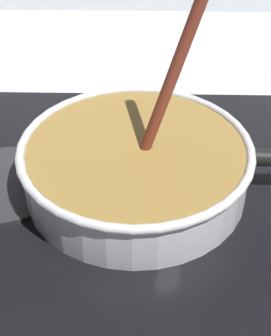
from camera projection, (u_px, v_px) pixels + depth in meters
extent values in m
cube|color=#B7B7BC|center=(155.00, 296.00, 0.57)|extent=(2.40, 1.60, 0.04)
cube|color=black|center=(136.00, 191.00, 0.67)|extent=(0.56, 0.48, 0.01)
torus|color=#592D0C|center=(136.00, 185.00, 0.67)|extent=(0.19, 0.19, 0.01)
cylinder|color=#262628|center=(5.00, 183.00, 0.67)|extent=(0.16, 0.16, 0.01)
cylinder|color=silver|center=(136.00, 168.00, 0.65)|extent=(0.28, 0.28, 0.06)
cylinder|color=olive|center=(136.00, 166.00, 0.65)|extent=(0.27, 0.27, 0.06)
torus|color=silver|center=(136.00, 148.00, 0.63)|extent=(0.29, 0.29, 0.01)
cylinder|color=#EDD88C|center=(85.00, 114.00, 0.71)|extent=(0.03, 0.03, 0.01)
cylinder|color=beige|center=(173.00, 138.00, 0.66)|extent=(0.03, 0.03, 0.01)
cylinder|color=#EDD88C|center=(131.00, 151.00, 0.64)|extent=(0.04, 0.04, 0.01)
cylinder|color=#EDD88C|center=(88.00, 172.00, 0.61)|extent=(0.03, 0.03, 0.01)
cylinder|color=#EDD88C|center=(179.00, 177.00, 0.60)|extent=(0.04, 0.04, 0.01)
cylinder|color=#EDD88C|center=(182.00, 115.00, 0.71)|extent=(0.03, 0.03, 0.01)
cylinder|color=maroon|center=(176.00, 66.00, 0.57)|extent=(0.09, 0.03, 0.25)
cube|color=brown|center=(141.00, 158.00, 0.64)|extent=(0.05, 0.04, 0.01)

